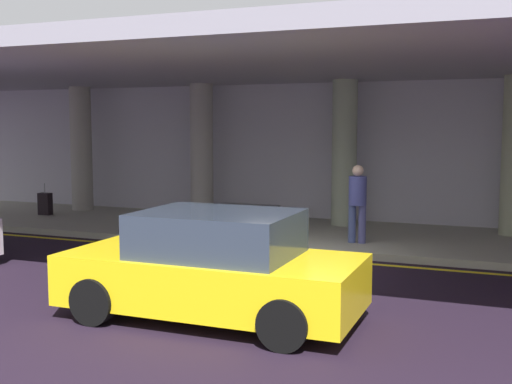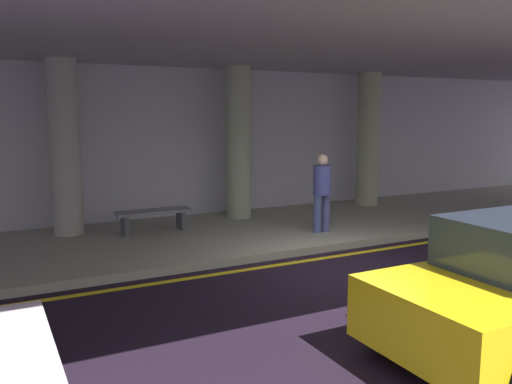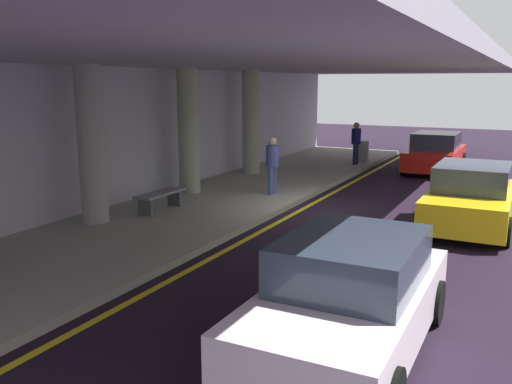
% 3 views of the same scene
% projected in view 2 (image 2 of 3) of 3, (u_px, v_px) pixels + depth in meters
% --- Properties ---
extents(ground_plane, '(60.00, 60.00, 0.00)m').
position_uv_depth(ground_plane, '(345.00, 268.00, 9.28)').
color(ground_plane, black).
extents(sidewalk, '(26.00, 4.20, 0.15)m').
position_uv_depth(sidewalk, '(262.00, 230.00, 11.99)').
color(sidewalk, '#9D9C89').
rests_on(sidewalk, ground).
extents(lane_stripe_yellow, '(26.00, 0.14, 0.01)m').
position_uv_depth(lane_stripe_yellow, '(323.00, 258.00, 9.89)').
color(lane_stripe_yellow, yellow).
rests_on(lane_stripe_yellow, ground).
extents(support_column_left_mid, '(0.63, 0.63, 3.65)m').
position_uv_depth(support_column_left_mid, '(65.00, 148.00, 10.98)').
color(support_column_left_mid, '#9B9790').
rests_on(support_column_left_mid, sidewalk).
extents(support_column_center, '(0.63, 0.63, 3.65)m').
position_uv_depth(support_column_center, '(238.00, 143.00, 12.80)').
color(support_column_center, '#96A186').
rests_on(support_column_center, sidewalk).
extents(support_column_right_mid, '(0.63, 0.63, 3.65)m').
position_uv_depth(support_column_right_mid, '(368.00, 139.00, 14.63)').
color(support_column_right_mid, '#9DA382').
rests_on(support_column_right_mid, sidewalk).
extents(ceiling_overhang, '(28.00, 13.20, 0.30)m').
position_uv_depth(ceiling_overhang, '(274.00, 52.00, 10.98)').
color(ceiling_overhang, '#9693A0').
rests_on(ceiling_overhang, support_column_far_left).
extents(terminal_back_wall, '(26.00, 0.30, 3.80)m').
position_uv_depth(terminal_back_wall, '(221.00, 144.00, 13.70)').
color(terminal_back_wall, '#B3B0BD').
rests_on(terminal_back_wall, ground).
extents(person_waiting_for_ride, '(0.38, 0.38, 1.68)m').
position_uv_depth(person_waiting_for_ride, '(322.00, 188.00, 11.28)').
color(person_waiting_for_ride, '#46548C').
rests_on(person_waiting_for_ride, sidewalk).
extents(bench_metal, '(1.60, 0.50, 0.48)m').
position_uv_depth(bench_metal, '(154.00, 216.00, 11.37)').
color(bench_metal, slate).
rests_on(bench_metal, sidewalk).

